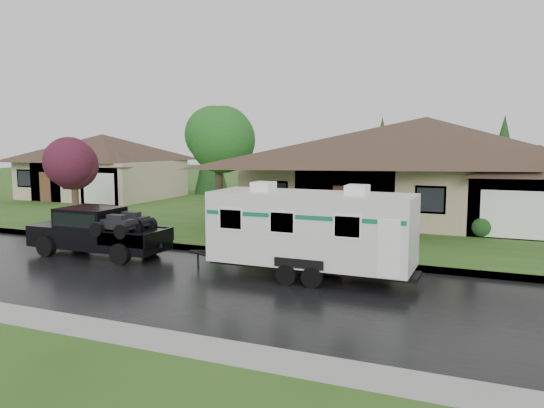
% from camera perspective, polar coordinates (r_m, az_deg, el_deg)
% --- Properties ---
extents(ground, '(140.00, 140.00, 0.00)m').
position_cam_1_polar(ground, '(17.69, 3.59, -7.76)').
color(ground, '#2B5219').
rests_on(ground, ground).
extents(road, '(140.00, 8.00, 0.01)m').
position_cam_1_polar(road, '(15.88, 1.15, -9.43)').
color(road, black).
rests_on(road, ground).
extents(curb, '(140.00, 0.50, 0.15)m').
position_cam_1_polar(curb, '(19.75, 5.79, -6.02)').
color(curb, gray).
rests_on(curb, ground).
extents(lawn, '(140.00, 26.00, 0.15)m').
position_cam_1_polar(lawn, '(31.96, 12.60, -1.22)').
color(lawn, '#2B5219').
rests_on(lawn, ground).
extents(house_main, '(19.44, 10.80, 6.90)m').
position_cam_1_polar(house_main, '(30.19, 16.66, 4.90)').
color(house_main, gray).
rests_on(house_main, lawn).
extents(house_far, '(10.80, 8.64, 5.80)m').
position_cam_1_polar(house_far, '(42.20, -17.62, 4.49)').
color(house_far, tan).
rests_on(house_far, lawn).
extents(tree_left_green, '(3.89, 3.89, 6.44)m').
position_cam_1_polar(tree_left_green, '(29.11, -5.78, 7.11)').
color(tree_left_green, '#382B1E').
rests_on(tree_left_green, lawn).
extents(tree_red, '(2.72, 2.72, 4.50)m').
position_cam_1_polar(tree_red, '(29.60, -20.55, 4.10)').
color(tree_red, '#382B1E').
rests_on(tree_red, lawn).
extents(shrub_row, '(13.60, 1.00, 1.00)m').
position_cam_1_polar(shrub_row, '(25.99, 14.67, -1.81)').
color(shrub_row, '#143814').
rests_on(shrub_row, lawn).
extents(pickup_truck, '(5.59, 2.13, 1.86)m').
position_cam_1_polar(pickup_truck, '(21.71, -18.38, -2.68)').
color(pickup_truck, black).
rests_on(pickup_truck, ground).
extents(travel_trailer, '(6.90, 2.42, 3.09)m').
position_cam_1_polar(travel_trailer, '(17.15, 4.22, -2.62)').
color(travel_trailer, silver).
rests_on(travel_trailer, ground).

